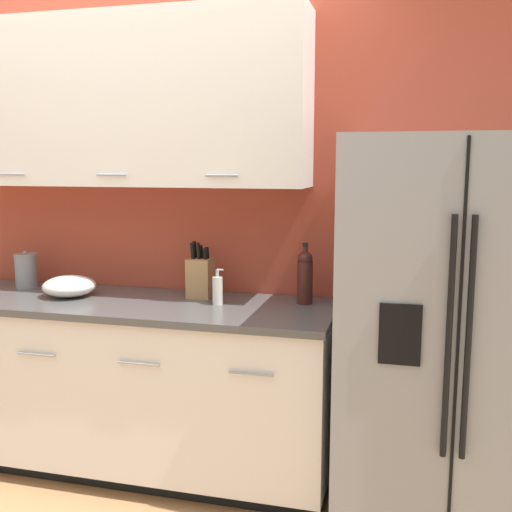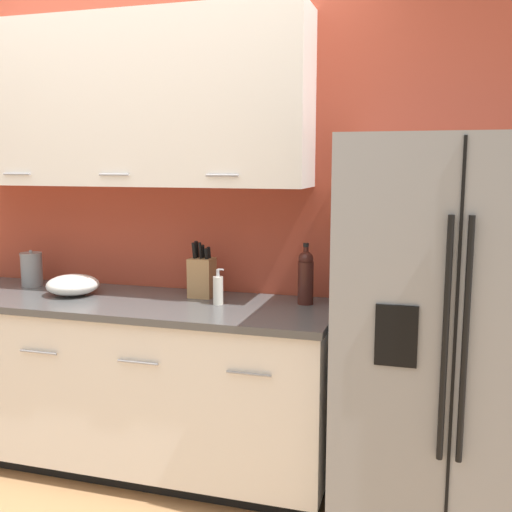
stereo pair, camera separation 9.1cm
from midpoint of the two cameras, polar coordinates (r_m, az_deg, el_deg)
wall_back at (r=3.30m, az=-11.50°, el=6.61°), size 10.00×0.39×2.60m
counter_unit at (r=3.26m, az=-13.56°, el=-11.65°), size 2.21×0.64×0.90m
refrigerator at (r=2.74m, az=17.18°, el=-7.13°), size 0.95×0.74×1.70m
knife_block at (r=3.08m, az=-6.18°, el=-1.96°), size 0.12×0.11×0.29m
wine_bottle at (r=2.92m, az=3.79°, el=-1.91°), size 0.08×0.08×0.30m
soap_dispenser at (r=2.92m, az=-4.58°, el=-3.26°), size 0.05×0.05×0.18m
steel_canister at (r=3.56m, az=-21.75°, el=-1.29°), size 0.12×0.12×0.20m
mixing_bowl at (r=3.26m, az=-18.13°, el=-2.74°), size 0.27×0.27×0.11m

